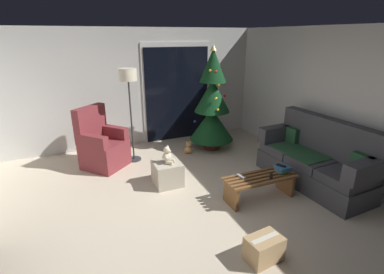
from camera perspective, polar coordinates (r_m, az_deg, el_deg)
The scene contains 18 objects.
ground_plane at distance 4.12m, azimuth -1.36°, elevation -15.04°, with size 7.00×7.00×0.00m, color beige.
wall_back at distance 6.43m, azimuth -11.73°, elevation 9.45°, with size 5.72×0.12×2.50m, color beige.
wall_right at distance 5.29m, azimuth 28.83°, elevation 5.24°, with size 0.12×6.00×2.50m, color beige.
patio_door_frame at distance 6.66m, azimuth -3.00°, elevation 8.85°, with size 1.60×0.02×2.20m, color silver.
patio_door_glass at distance 6.65m, azimuth -2.94°, elevation 8.40°, with size 1.50×0.02×2.10m, color black.
couch at distance 5.14m, azimuth 23.46°, elevation -4.34°, with size 0.87×1.98×1.08m.
coffee_table at distance 4.45m, azimuth 13.32°, elevation -9.03°, with size 1.10×0.40×0.37m.
remote_silver at distance 4.31m, azimuth 9.75°, elevation -7.72°, with size 0.04×0.16×0.02m, color #ADADB2.
remote_black at distance 4.43m, azimuth 15.46°, elevation -7.40°, with size 0.04×0.16×0.02m, color black.
book_stack at distance 4.59m, azimuth 17.53°, elevation -6.08°, with size 0.21×0.20×0.10m.
cell_phone at distance 4.58m, azimuth 17.35°, elevation -5.46°, with size 0.07×0.14×0.01m, color black.
christmas_tree at distance 6.02m, azimuth 4.02°, elevation 6.27°, with size 0.93×0.93×2.17m.
armchair at distance 5.57m, azimuth -17.48°, elevation -1.71°, with size 0.97×0.97×1.13m.
floor_lamp at distance 5.41m, azimuth -12.50°, elevation 10.27°, with size 0.32×0.32×1.78m.
ottoman at distance 4.77m, azimuth -4.91°, elevation -7.24°, with size 0.44×0.44×0.39m, color #B2A893.
teddy_bear_cream at distance 4.63m, azimuth -4.90°, elevation -3.77°, with size 0.22×0.21×0.29m.
teddy_bear_honey_by_tree at distance 5.96m, azimuth -0.72°, elevation -2.25°, with size 0.20×0.20×0.29m.
cardboard_box_taped_mid_floor at distance 3.45m, azimuth 14.10°, elevation -20.73°, with size 0.42×0.31×0.29m.
Camera 1 is at (-1.24, -3.16, 2.35)m, focal length 26.81 mm.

